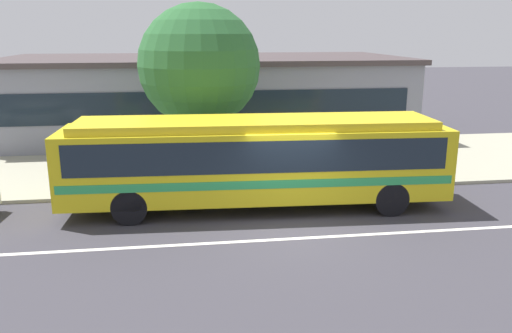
% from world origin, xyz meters
% --- Properties ---
extents(ground_plane, '(120.00, 120.00, 0.00)m').
position_xyz_m(ground_plane, '(0.00, 0.00, 0.00)').
color(ground_plane, '#3A383F').
extents(sidewalk_slab, '(60.00, 8.00, 0.12)m').
position_xyz_m(sidewalk_slab, '(0.00, 7.15, 0.06)').
color(sidewalk_slab, '#A09E87').
rests_on(sidewalk_slab, ground_plane).
extents(lane_stripe_center, '(56.00, 0.16, 0.01)m').
position_xyz_m(lane_stripe_center, '(0.00, -0.80, 0.00)').
color(lane_stripe_center, silver).
rests_on(lane_stripe_center, ground_plane).
extents(transit_bus, '(11.38, 2.96, 2.72)m').
position_xyz_m(transit_bus, '(-0.80, 1.80, 1.58)').
color(transit_bus, gold).
rests_on(transit_bus, ground_plane).
extents(pedestrian_waiting_near_sign, '(0.48, 0.48, 1.62)m').
position_xyz_m(pedestrian_waiting_near_sign, '(4.02, 4.94, 1.07)').
color(pedestrian_waiting_near_sign, '#2C2735').
rests_on(pedestrian_waiting_near_sign, sidewalk_slab).
extents(pedestrian_walking_along_curb, '(0.48, 0.48, 1.74)m').
position_xyz_m(pedestrian_walking_along_curb, '(-4.77, 4.79, 1.14)').
color(pedestrian_walking_along_curb, '#6E634D').
rests_on(pedestrian_walking_along_curb, sidewalk_slab).
extents(pedestrian_standing_by_tree, '(0.37, 0.37, 1.65)m').
position_xyz_m(pedestrian_standing_by_tree, '(-0.86, 4.04, 1.09)').
color(pedestrian_standing_by_tree, '#273C32').
rests_on(pedestrian_standing_by_tree, sidewalk_slab).
extents(bus_stop_sign, '(0.08, 0.44, 2.30)m').
position_xyz_m(bus_stop_sign, '(3.05, 3.83, 1.60)').
color(bus_stop_sign, gray).
rests_on(bus_stop_sign, sidewalk_slab).
extents(street_tree_near_stop, '(4.37, 4.37, 6.09)m').
position_xyz_m(street_tree_near_stop, '(-2.27, 5.89, 4.01)').
color(street_tree_near_stop, brown).
rests_on(street_tree_near_stop, sidewalk_slab).
extents(station_building, '(19.80, 9.23, 3.95)m').
position_xyz_m(station_building, '(-1.74, 13.76, 1.98)').
color(station_building, gray).
rests_on(station_building, ground_plane).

